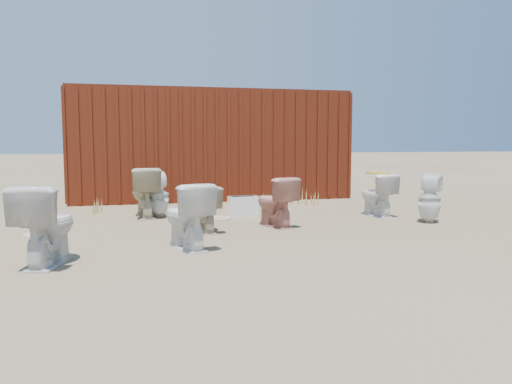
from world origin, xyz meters
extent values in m
plane|color=brown|center=(0.00, 0.00, 0.00)|extent=(100.00, 100.00, 0.00)
cube|color=#49130C|center=(0.00, 5.20, 1.20)|extent=(6.00, 2.40, 2.40)
imported|color=silver|center=(-2.60, -0.91, 0.42)|extent=(0.66, 0.92, 0.84)
imported|color=tan|center=(0.34, 0.79, 0.38)|extent=(0.63, 0.83, 0.75)
imported|color=white|center=(-1.12, -0.46, 0.40)|extent=(0.66, 0.88, 0.79)
imported|color=white|center=(-1.31, 2.14, 0.39)|extent=(0.40, 0.40, 0.77)
imported|color=#C8AF92|center=(-0.73, 0.61, 0.33)|extent=(0.40, 0.66, 0.66)
imported|color=#C6B991|center=(-1.54, 2.22, 0.42)|extent=(0.55, 0.87, 0.85)
imported|color=white|center=(2.35, 1.43, 0.37)|extent=(0.51, 0.77, 0.73)
imported|color=white|center=(2.80, 0.55, 0.39)|extent=(0.50, 0.50, 0.78)
ellipsoid|color=gold|center=(2.35, 1.43, 0.74)|extent=(0.37, 0.46, 0.02)
cube|color=white|center=(0.09, 1.89, 0.17)|extent=(0.52, 0.27, 0.35)
ellipsoid|color=#BEAD8A|center=(-0.35, 1.72, 0.01)|extent=(0.41, 0.52, 0.02)
ellipsoid|color=beige|center=(-2.98, 0.82, 0.01)|extent=(0.58, 0.59, 0.02)
cone|color=#AA8644|center=(-2.32, 2.91, 0.13)|extent=(0.36, 0.36, 0.26)
cone|color=#AA8644|center=(0.47, 2.40, 0.16)|extent=(0.32, 0.32, 0.32)
cone|color=#AA8644|center=(1.79, 3.13, 0.15)|extent=(0.36, 0.36, 0.30)
cone|color=#AA8644|center=(-1.19, 3.16, 0.12)|extent=(0.30, 0.30, 0.24)
cone|color=#AA8644|center=(1.55, 3.22, 0.15)|extent=(0.34, 0.34, 0.30)
cone|color=#AA8644|center=(2.87, 0.60, 0.12)|extent=(0.28, 0.28, 0.24)
camera|label=1|loc=(-1.72, -6.35, 1.27)|focal=35.00mm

